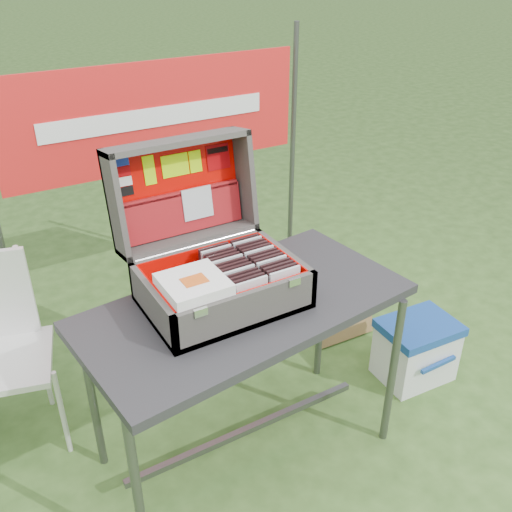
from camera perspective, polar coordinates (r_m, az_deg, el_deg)
ground at (r=2.86m, az=1.05°, el=-17.98°), size 80.00×80.00×0.00m
table at (r=2.53m, az=-1.00°, el=-12.44°), size 1.38×0.80×0.82m
table_top at (r=2.29m, az=-1.08°, el=-5.10°), size 1.38×0.80×0.04m
table_leg_fl at (r=2.22m, az=-11.83°, el=-21.88°), size 0.04×0.04×0.78m
table_leg_fr at (r=2.67m, az=13.48°, el=-11.39°), size 0.04×0.04×0.78m
table_leg_bl at (r=2.59m, az=-16.07°, el=-13.39°), size 0.04×0.04×0.78m
table_leg_br at (r=2.98m, az=6.48°, el=-5.77°), size 0.04×0.04×0.78m
table_brace at (r=2.73m, az=-0.95°, el=-17.02°), size 1.17×0.03×0.03m
suitcase at (r=2.18m, az=-4.29°, el=2.32°), size 0.60×0.59×0.57m
suitcase_base_bottom at (r=2.27m, az=-3.35°, el=-4.44°), size 0.60×0.43×0.02m
suitcase_base_wall_front at (r=2.09m, az=-0.81°, el=-5.54°), size 0.60×0.02×0.16m
suitcase_base_wall_back at (r=2.39m, az=-5.66°, el=-0.73°), size 0.60×0.02×0.16m
suitcase_base_wall_left at (r=2.14m, az=-10.28°, el=-5.03°), size 0.02×0.43×0.16m
suitcase_base_wall_right at (r=2.36m, az=2.82°, el=-1.07°), size 0.02×0.43×0.16m
suitcase_liner_floor at (r=2.27m, az=-3.36°, el=-4.12°), size 0.55×0.38×0.01m
suitcase_latch_left at (r=1.97m, az=-5.56°, el=-5.63°), size 0.05×0.01×0.03m
suitcase_latch_right at (r=2.13m, az=3.86°, el=-2.60°), size 0.05×0.01×0.03m
suitcase_hinge at (r=2.36m, az=-5.88°, el=1.08°), size 0.54×0.02×0.02m
suitcase_lid_back at (r=2.44m, az=-7.95°, el=6.72°), size 0.60×0.09×0.43m
suitcase_lid_rim_far at (r=2.33m, az=-7.96°, el=11.24°), size 0.60×0.16×0.05m
suitcase_lid_rim_near at (r=2.43m, az=-6.70°, el=1.83°), size 0.60×0.16×0.05m
suitcase_lid_rim_left at (r=2.29m, az=-13.94°, el=4.87°), size 0.02×0.23×0.45m
suitcase_lid_rim_right at (r=2.49m, az=-1.20°, el=7.80°), size 0.02×0.23×0.45m
suitcase_lid_liner at (r=2.42m, az=-7.82°, el=6.66°), size 0.55×0.07×0.37m
suitcase_liner_wall_front at (r=2.09m, az=-1.01°, el=-5.07°), size 0.55×0.01×0.14m
suitcase_liner_wall_back at (r=2.38m, az=-5.52°, el=-0.64°), size 0.55×0.01×0.14m
suitcase_liner_wall_left at (r=2.14m, az=-9.94°, el=-4.66°), size 0.01×0.38×0.14m
suitcase_liner_wall_right at (r=2.35m, az=2.52°, el=-0.91°), size 0.01×0.38×0.14m
suitcase_lid_pocket at (r=2.43m, az=-7.33°, el=4.31°), size 0.53×0.06×0.17m
suitcase_pocket_edge at (r=2.40m, az=-7.54°, el=6.23°), size 0.52×0.02×0.02m
suitcase_pocket_cd at (r=2.43m, az=-5.87°, el=5.28°), size 0.13×0.03×0.13m
lid_sticker_cc_a at (r=2.32m, az=-13.32°, el=9.18°), size 0.06×0.01×0.04m
lid_sticker_cc_b at (r=2.32m, az=-13.15°, el=8.23°), size 0.06×0.01×0.04m
lid_sticker_cc_c at (r=2.33m, az=-12.99°, el=7.28°), size 0.06×0.01×0.04m
lid_sticker_cc_d at (r=2.34m, az=-12.83°, el=6.33°), size 0.06×0.01×0.04m
lid_card_neon_tall at (r=2.36m, az=-10.62°, el=8.42°), size 0.05×0.02×0.12m
lid_card_neon_main at (r=2.40m, az=-8.08°, el=8.97°), size 0.12×0.02×0.09m
lid_card_neon_small at (r=2.43m, az=-6.09°, el=9.38°), size 0.05×0.02×0.09m
lid_sticker_band at (r=2.47m, az=-3.81°, el=9.85°), size 0.11×0.02×0.11m
lid_sticker_band_bar at (r=2.47m, az=-3.88°, el=10.53°), size 0.10×0.01×0.02m
cd_left_0 at (r=2.12m, az=-0.42°, el=-4.19°), size 0.13×0.01×0.15m
cd_left_1 at (r=2.13m, az=-0.74°, el=-3.88°), size 0.13×0.01×0.15m
cd_left_2 at (r=2.15m, az=-1.06°, el=-3.59°), size 0.13×0.01×0.15m
cd_left_3 at (r=2.17m, az=-1.37°, el=-3.30°), size 0.13×0.01×0.15m
cd_left_4 at (r=2.18m, az=-1.67°, el=-3.01°), size 0.13×0.01×0.15m
cd_left_5 at (r=2.20m, az=-1.97°, el=-2.73°), size 0.13×0.01×0.15m
cd_left_6 at (r=2.22m, az=-2.27°, el=-2.45°), size 0.13×0.01×0.15m
cd_left_7 at (r=2.24m, az=-2.56°, el=-2.17°), size 0.13×0.01×0.15m
cd_left_8 at (r=2.26m, az=-2.85°, el=-1.90°), size 0.13×0.01×0.15m
cd_left_9 at (r=2.27m, az=-3.13°, el=-1.64°), size 0.13×0.01×0.15m
cd_left_10 at (r=2.29m, az=-3.40°, el=-1.37°), size 0.13×0.01×0.15m
cd_left_11 at (r=2.31m, az=-3.67°, el=-1.12°), size 0.13×0.01×0.15m
cd_left_12 at (r=2.33m, az=-3.94°, el=-0.86°), size 0.13×0.01×0.15m
cd_left_13 at (r=2.35m, az=-4.21°, el=-0.61°), size 0.13×0.01×0.15m
cd_right_0 at (r=2.18m, az=2.87°, el=-3.11°), size 0.13×0.01×0.15m
cd_right_1 at (r=2.20m, az=2.54°, el=-2.83°), size 0.13×0.01×0.15m
cd_right_2 at (r=2.21m, az=2.21°, el=-2.55°), size 0.13×0.01×0.15m
cd_right_3 at (r=2.23m, az=1.88°, el=-2.27°), size 0.13×0.01×0.15m
cd_right_4 at (r=2.25m, az=1.56°, el=-2.00°), size 0.13×0.01×0.15m
cd_right_5 at (r=2.26m, az=1.24°, el=-1.74°), size 0.13×0.01×0.15m
cd_right_6 at (r=2.28m, az=0.93°, el=-1.47°), size 0.13×0.01×0.15m
cd_right_7 at (r=2.30m, az=0.62°, el=-1.21°), size 0.13×0.01×0.15m
cd_right_8 at (r=2.32m, az=0.32°, el=-0.96°), size 0.13×0.01×0.15m
cd_right_9 at (r=2.33m, az=0.02°, el=-0.71°), size 0.13×0.01×0.15m
cd_right_10 at (r=2.35m, az=-0.27°, el=-0.46°), size 0.13×0.01×0.15m
cd_right_11 at (r=2.37m, az=-0.56°, el=-0.22°), size 0.13×0.01×0.15m
cd_right_12 at (r=2.39m, az=-0.85°, el=0.02°), size 0.13×0.01×0.15m
cd_right_13 at (r=2.41m, az=-1.13°, el=0.26°), size 0.13×0.01×0.15m
songbook_0 at (r=2.08m, az=-6.25°, el=-3.21°), size 0.23×0.23×0.00m
songbook_1 at (r=2.07m, az=-6.26°, el=-3.09°), size 0.23×0.23×0.00m
songbook_2 at (r=2.07m, az=-6.27°, el=-2.98°), size 0.23×0.23×0.00m
songbook_3 at (r=2.07m, az=-6.27°, el=-2.86°), size 0.23×0.23×0.00m
songbook_4 at (r=2.06m, az=-6.28°, el=-2.74°), size 0.23×0.23×0.00m
songbook_5 at (r=2.06m, az=-6.29°, el=-2.62°), size 0.23×0.23×0.00m
songbook_6 at (r=2.06m, az=-6.30°, el=-2.50°), size 0.23×0.23×0.00m
songbook_7 at (r=2.06m, az=-6.30°, el=-2.39°), size 0.23×0.23×0.00m
songbook_graphic at (r=2.05m, az=-6.19°, el=-2.42°), size 0.09×0.07×0.00m
cooler at (r=3.20m, az=15.69°, el=-9.03°), size 0.41×0.32×0.34m
cooler_body at (r=3.21m, az=15.63°, el=-9.35°), size 0.39×0.30×0.30m
cooler_lid at (r=3.11m, az=16.05°, el=-6.86°), size 0.41×0.32×0.05m
cooler_handle at (r=3.11m, az=17.78°, el=-10.30°), size 0.23×0.02×0.02m
chair at (r=2.77m, az=-24.02°, el=-9.91°), size 0.52×0.55×0.92m
chair_seat at (r=2.77m, az=-24.07°, el=-9.74°), size 0.51×0.51×0.03m
chair_leg_fr at (r=2.78m, az=-18.80°, el=-14.64°), size 0.02×0.02×0.47m
chair_leg_br at (r=3.06m, az=-20.43°, el=-10.44°), size 0.02×0.02×0.47m
chair_upright_right at (r=2.82m, az=-22.10°, el=-3.01°), size 0.02×0.02×0.44m
cardboard_box at (r=3.40m, az=8.69°, el=-5.17°), size 0.38×0.16×0.39m
banner_post_right at (r=3.55m, az=3.61°, el=8.66°), size 0.03×0.03×1.70m
banner at (r=3.03m, az=-9.89°, el=13.60°), size 1.60×0.02×0.55m
banner_text at (r=3.02m, az=-9.80°, el=13.55°), size 1.20×0.00×0.10m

